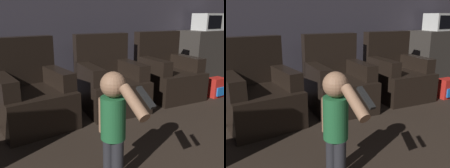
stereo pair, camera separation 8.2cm
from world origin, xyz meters
The scene contains 8 objects.
wall_back centered at (0.00, 4.50, 1.30)m, with size 8.40×0.05×2.60m.
armchair_left centered at (-0.84, 3.67, 0.33)m, with size 0.84×0.90×0.97m.
armchair_middle centered at (0.18, 3.67, 0.33)m, with size 0.83×0.90×0.97m.
armchair_right centered at (1.19, 3.67, 0.33)m, with size 0.81×0.88×0.97m.
person_toddler centered at (-0.56, 2.30, 0.50)m, with size 0.18×0.58×0.84m.
toy_backpack centered at (1.82, 3.23, 0.15)m, with size 0.24×0.18×0.30m.
kitchen_counter centered at (2.59, 4.14, 0.47)m, with size 1.02×0.58×0.94m.
microwave centered at (2.60, 4.14, 1.10)m, with size 0.51×0.37×0.31m.
Camera 1 is at (-1.41, 0.86, 1.21)m, focal length 40.00 mm.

